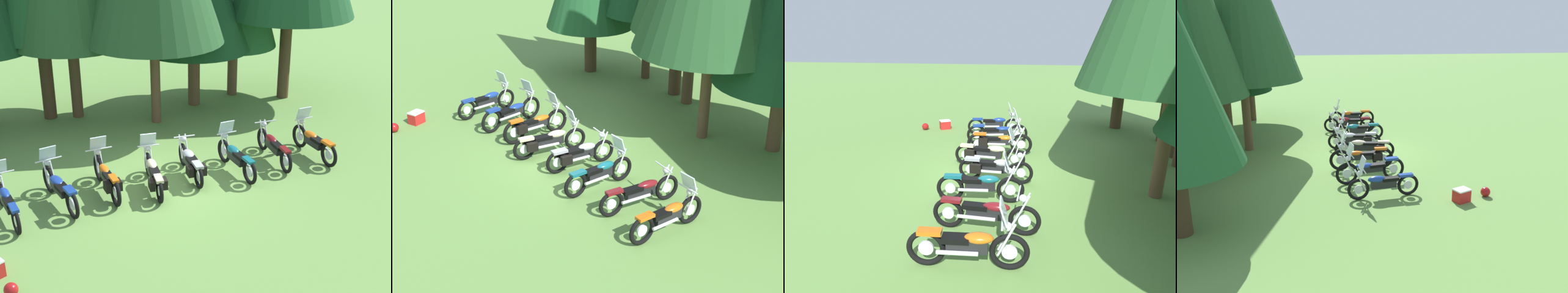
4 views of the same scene
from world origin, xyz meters
TOP-DOWN VIEW (x-y plane):
  - ground_plane at (0.00, 0.00)m, footprint 80.00×80.00m
  - motorcycle_0 at (-4.45, -0.33)m, footprint 0.77×2.23m
  - motorcycle_1 at (-3.13, -0.07)m, footprint 0.80×2.34m
  - motorcycle_2 at (-1.86, 0.07)m, footprint 0.74×2.30m
  - motorcycle_3 at (-0.62, -0.14)m, footprint 0.70×2.30m
  - motorcycle_4 at (0.56, 0.15)m, footprint 0.65×2.16m
  - motorcycle_5 at (1.86, -0.02)m, footprint 0.62×2.23m
  - motorcycle_6 at (3.23, 0.28)m, footprint 0.69×2.36m
  - motorcycle_7 at (4.49, 0.12)m, footprint 0.64×2.26m
  - picnic_cooler at (-4.99, -2.64)m, footprint 0.52×0.57m
  - dropped_helmet at (-4.69, -3.48)m, footprint 0.30×0.30m

SIDE VIEW (x-z plane):
  - ground_plane at x=0.00m, z-range 0.00..0.00m
  - dropped_helmet at x=-4.69m, z-range 0.00..0.30m
  - picnic_cooler at x=-4.99m, z-range 0.00..0.40m
  - motorcycle_4 at x=0.56m, z-range -0.05..0.94m
  - motorcycle_6 at x=3.23m, z-range -0.05..0.95m
  - motorcycle_3 at x=-0.62m, z-range -0.21..1.14m
  - motorcycle_0 at x=-4.45m, z-range -0.21..1.14m
  - motorcycle_5 at x=1.86m, z-range -0.21..1.15m
  - motorcycle_2 at x=-1.86m, z-range -0.22..1.17m
  - motorcycle_7 at x=4.49m, z-range -0.21..1.16m
  - motorcycle_1 at x=-3.13m, z-range -0.22..1.17m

